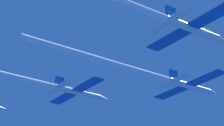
{
  "coord_description": "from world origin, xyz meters",
  "views": [
    {
      "loc": [
        68.32,
        -71.96,
        -38.16
      ],
      "look_at": [
        -0.29,
        -23.23,
        0.05
      ],
      "focal_mm": 72.4,
      "sensor_mm": 36.0,
      "label": 1
    }
  ],
  "objects": [
    {
      "name": "jet_lead",
      "position": [
        -0.35,
        -13.52,
        0.05
      ],
      "size": [
        20.72,
        51.76,
        3.43
      ],
      "color": "silver"
    },
    {
      "name": "jet_right_wing",
      "position": [
        19.22,
        -33.0,
        0.49
      ],
      "size": [
        20.72,
        54.04,
        3.43
      ],
      "color": "silver"
    },
    {
      "name": "jet_left_wing",
      "position": [
        -20.1,
        -35.95,
        0.66
      ],
      "size": [
        20.72,
        61.03,
        3.43
      ],
      "color": "silver"
    }
  ]
}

